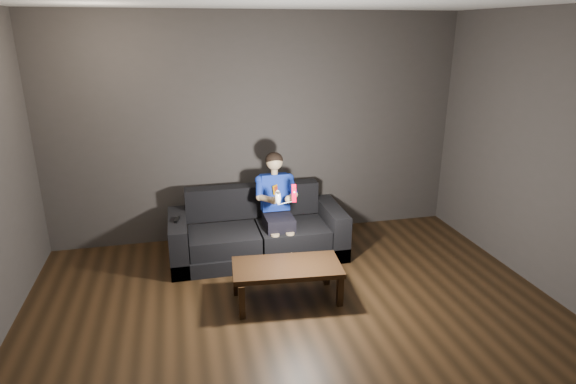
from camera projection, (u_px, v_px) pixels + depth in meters
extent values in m
plane|color=black|center=(313.00, 352.00, 3.90)|extent=(5.00, 5.00, 0.00)
cube|color=#3B3734|center=(258.00, 129.00, 5.77)|extent=(5.00, 0.04, 2.70)
cube|color=black|center=(258.00, 249.00, 5.54)|extent=(1.96, 0.84, 0.17)
cube|color=black|center=(224.00, 240.00, 5.31)|extent=(0.76, 0.60, 0.20)
cube|color=black|center=(293.00, 234.00, 5.48)|extent=(0.76, 0.60, 0.20)
cube|color=black|center=(252.00, 200.00, 5.68)|extent=(1.57, 0.20, 0.38)
cube|color=black|center=(179.00, 242.00, 5.29)|extent=(0.20, 0.84, 0.53)
cube|color=black|center=(331.00, 227.00, 5.67)|extent=(0.20, 0.84, 0.53)
cube|color=black|center=(279.00, 222.00, 5.37)|extent=(0.31, 0.39, 0.15)
cube|color=navy|center=(275.00, 192.00, 5.47)|extent=(0.31, 0.22, 0.43)
cube|color=#F69C00|center=(276.00, 189.00, 5.37)|extent=(0.10, 0.10, 0.10)
cube|color=red|center=(276.00, 189.00, 5.37)|extent=(0.06, 0.06, 0.07)
cylinder|color=tan|center=(274.00, 172.00, 5.39)|extent=(0.07, 0.07, 0.06)
sphere|color=tan|center=(274.00, 162.00, 5.36)|extent=(0.19, 0.19, 0.19)
ellipsoid|color=black|center=(274.00, 160.00, 5.36)|extent=(0.20, 0.20, 0.17)
cylinder|color=navy|center=(259.00, 189.00, 5.34)|extent=(0.08, 0.23, 0.20)
cylinder|color=navy|center=(292.00, 186.00, 5.42)|extent=(0.08, 0.23, 0.20)
cylinder|color=tan|center=(267.00, 197.00, 5.22)|extent=(0.15, 0.25, 0.11)
cylinder|color=tan|center=(292.00, 195.00, 5.28)|extent=(0.15, 0.25, 0.11)
sphere|color=tan|center=(274.00, 200.00, 5.14)|extent=(0.09, 0.09, 0.09)
sphere|color=tan|center=(289.00, 199.00, 5.18)|extent=(0.09, 0.09, 0.09)
cylinder|color=tan|center=(275.00, 249.00, 5.23)|extent=(0.09, 0.09, 0.35)
cylinder|color=tan|center=(290.00, 247.00, 5.27)|extent=(0.09, 0.09, 0.35)
cube|color=red|center=(294.00, 193.00, 4.92)|extent=(0.05, 0.07, 0.19)
cube|color=maroon|center=(294.00, 189.00, 4.89)|extent=(0.03, 0.01, 0.03)
cylinder|color=silver|center=(294.00, 195.00, 4.91)|extent=(0.02, 0.01, 0.02)
ellipsoid|color=silver|center=(278.00, 197.00, 4.90)|extent=(0.07, 0.10, 0.16)
cylinder|color=black|center=(279.00, 193.00, 4.85)|extent=(0.03, 0.01, 0.03)
cube|color=black|center=(177.00, 219.00, 5.16)|extent=(0.07, 0.15, 0.03)
cube|color=black|center=(177.00, 217.00, 5.20)|extent=(0.02, 0.02, 0.00)
cube|color=black|center=(287.00, 267.00, 4.55)|extent=(1.06, 0.60, 0.05)
cube|color=black|center=(242.00, 302.00, 4.31)|extent=(0.06, 0.06, 0.33)
cube|color=black|center=(340.00, 290.00, 4.51)|extent=(0.06, 0.06, 0.33)
cube|color=black|center=(236.00, 280.00, 4.70)|extent=(0.06, 0.06, 0.33)
cube|color=black|center=(327.00, 269.00, 4.90)|extent=(0.06, 0.06, 0.33)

